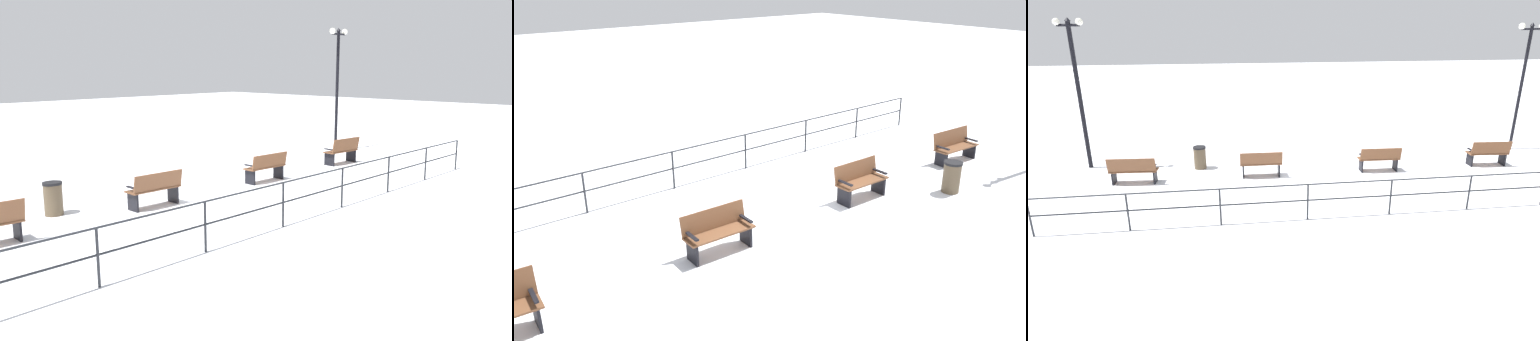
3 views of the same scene
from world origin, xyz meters
TOP-DOWN VIEW (x-y plane):
  - ground_plane at (0.00, 0.00)m, footprint 80.00×80.00m
  - bench_second at (-0.07, -2.05)m, footprint 0.55×1.44m
  - bench_third at (-0.05, 2.05)m, footprint 0.55×1.41m
  - bench_fourth at (-0.12, 6.16)m, footprint 0.60×1.53m
  - waterfront_railing at (-3.42, 0.00)m, footprint 0.05×15.89m
  - trash_bin at (1.12, 4.12)m, footprint 0.45×0.45m

SIDE VIEW (x-z plane):
  - ground_plane at x=0.00m, z-range 0.00..0.00m
  - trash_bin at x=1.12m, z-range 0.00..0.80m
  - bench_second at x=-0.07m, z-range 0.02..0.91m
  - bench_fourth at x=-0.12m, z-range 0.01..0.92m
  - bench_third at x=-0.05m, z-range 0.02..0.92m
  - waterfront_railing at x=-3.42m, z-range 0.19..1.19m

